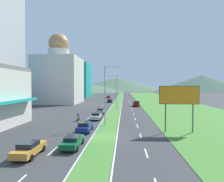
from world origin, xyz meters
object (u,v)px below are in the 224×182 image
car_0 (110,101)px  motorcycle_rider (78,117)px  street_lamp_near (107,92)px  car_5 (96,116)px  pickup_truck_0 (136,104)px  street_lamp_mid (116,90)px  car_1 (29,148)px  car_4 (73,141)px  car_2 (85,127)px  street_lamp_far (116,90)px  billboard_roadside (179,97)px  car_3 (108,97)px  car_6 (101,111)px

car_0 → motorcycle_rider: motorcycle_rider is taller
street_lamp_near → car_5: bearing=113.6°
car_0 → pickup_truck_0: pickup_truck_0 is taller
street_lamp_near → street_lamp_mid: (0.69, 23.02, -0.19)m
car_1 → car_4: size_ratio=0.96×
car_2 → car_4: bearing=-178.6°
car_4 → motorcycle_rider: motorcycle_rider is taller
car_5 → street_lamp_near: bearing=-156.4°
car_2 → pickup_truck_0: (10.37, 38.18, 0.20)m
car_0 → street_lamp_far: bearing=-136.6°
car_1 → street_lamp_near: bearing=-23.5°
street_lamp_far → car_1: bearing=-95.9°
street_lamp_far → car_0: 6.32m
street_lamp_far → car_4: 58.45m
street_lamp_far → car_5: size_ratio=1.99×
billboard_roadside → motorcycle_rider: billboard_roadside is taller
street_lamp_far → car_0: bearing=133.4°
car_1 → motorcycle_rider: (0.31, 19.79, -0.01)m
car_0 → car_1: size_ratio=0.95×
car_1 → car_5: 21.90m
car_4 → motorcycle_rider: bearing=11.5°
car_4 → car_2: bearing=1.4°
street_lamp_mid → billboard_roadside: 29.23m
street_lamp_far → car_2: street_lamp_far is taller
street_lamp_near → car_3: 79.93m
street_lamp_mid → car_5: bearing=-102.0°
car_3 → motorcycle_rider: 74.82m
car_1 → car_5: (3.75, 21.57, 0.00)m
billboard_roadside → car_2: (-14.56, -0.29, -4.68)m
car_3 → car_4: 91.70m
billboard_roadside → car_0: bearing=105.4°
car_0 → car_5: size_ratio=0.92×
street_lamp_mid → car_2: size_ratio=2.21×
street_lamp_mid → motorcycle_rider: size_ratio=5.18×
street_lamp_far → car_1: 61.69m
street_lamp_far → car_2: 50.78m
street_lamp_mid → car_0: (-3.88, 26.23, -5.15)m
street_lamp_near → car_2: street_lamp_near is taller
pickup_truck_0 → motorcycle_rider: bearing=-25.1°
street_lamp_mid → billboard_roadside: (10.84, -27.15, -0.44)m
car_0 → car_6: (0.26, -34.08, -0.01)m
car_3 → car_0: bearing=-174.2°
car_5 → pickup_truck_0: size_ratio=0.86×
car_2 → car_3: car_2 is taller
car_0 → car_4: 61.37m
car_2 → car_5: car_2 is taller
street_lamp_near → car_3: bearing=94.5°
street_lamp_near → street_lamp_far: street_lamp_near is taller
billboard_roadside → car_3: billboard_roadside is taller
car_3 → pickup_truck_0: 47.72m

